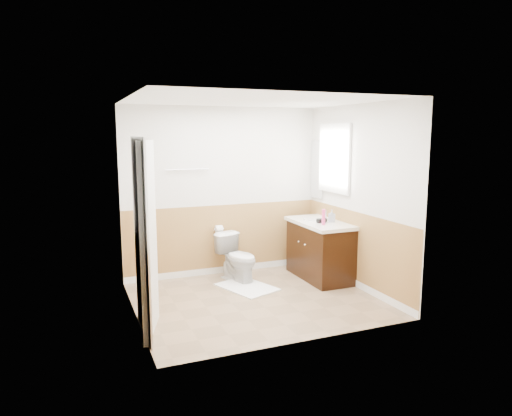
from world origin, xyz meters
name	(u,v)px	position (x,y,z in m)	size (l,w,h in m)	color
floor	(256,300)	(0.00, 0.00, 0.00)	(3.00, 3.00, 0.00)	#8C7051
ceiling	(256,100)	(0.00, 0.00, 2.50)	(3.00, 3.00, 0.00)	white
wall_back	(223,192)	(0.00, 1.30, 1.25)	(3.00, 3.00, 0.00)	silver
wall_front	(306,222)	(0.00, -1.30, 1.25)	(3.00, 3.00, 0.00)	silver
wall_left	(132,211)	(-1.50, 0.00, 1.25)	(3.00, 3.00, 0.00)	silver
wall_right	(358,197)	(1.50, 0.00, 1.25)	(3.00, 3.00, 0.00)	silver
wainscot_back	(224,241)	(0.00, 1.29, 0.50)	(3.00, 3.00, 0.00)	#A37241
wainscot_front	(304,294)	(0.00, -1.29, 0.50)	(3.00, 3.00, 0.00)	#A37241
wainscot_left	(136,275)	(-1.49, 0.00, 0.50)	(2.60, 2.60, 0.00)	#A37241
wainscot_right	(356,251)	(1.49, 0.00, 0.50)	(2.60, 2.60, 0.00)	#A37241
toilet	(238,258)	(0.06, 0.85, 0.34)	(0.38, 0.66, 0.68)	white
bath_mat	(247,287)	(0.06, 0.48, 0.01)	(0.55, 0.80, 0.02)	white
vanity_cabinet	(320,251)	(1.21, 0.50, 0.40)	(0.55, 1.10, 0.80)	black
vanity_knob_left	(305,245)	(0.91, 0.40, 0.55)	(0.03, 0.03, 0.03)	silver
vanity_knob_right	(299,242)	(0.91, 0.60, 0.55)	(0.03, 0.03, 0.03)	silver
countertop	(320,223)	(1.20, 0.50, 0.83)	(0.60, 1.15, 0.05)	silver
sink_basin	(315,219)	(1.21, 0.65, 0.86)	(0.36, 0.36, 0.02)	silver
faucet	(326,214)	(1.39, 0.65, 0.92)	(0.02, 0.02, 0.14)	white
lotion_bottle	(324,217)	(1.11, 0.25, 0.96)	(0.05, 0.05, 0.22)	#DC3976
soap_dispenser	(332,216)	(1.33, 0.40, 0.94)	(0.08, 0.08, 0.18)	#989EAC
hair_dryer_body	(322,221)	(1.16, 0.39, 0.89)	(0.07, 0.07, 0.14)	black
hair_dryer_handle	(320,223)	(1.13, 0.39, 0.86)	(0.03, 0.03, 0.07)	black
mirror_panel	(317,170)	(1.48, 1.10, 1.55)	(0.02, 0.35, 0.90)	silver
window_frame	(334,158)	(1.47, 0.59, 1.75)	(0.04, 0.80, 1.00)	white
window_glass	(335,158)	(1.49, 0.59, 1.75)	(0.01, 0.70, 0.90)	white
door	(149,239)	(-1.40, -0.45, 1.02)	(0.05, 0.80, 2.04)	white
door_frame	(141,238)	(-1.48, -0.45, 1.03)	(0.02, 0.92, 2.10)	white
door_knob	(149,238)	(-1.34, -0.12, 0.95)	(0.06, 0.06, 0.06)	silver
towel_bar	(188,169)	(-0.55, 1.25, 1.60)	(0.02, 0.02, 0.62)	silver
tp_holder_bar	(219,229)	(-0.10, 1.23, 0.70)	(0.02, 0.02, 0.14)	silver
tp_roll	(219,229)	(-0.10, 1.23, 0.70)	(0.11, 0.11, 0.10)	white
tp_sheet	(219,236)	(-0.10, 1.23, 0.59)	(0.10, 0.01, 0.16)	white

